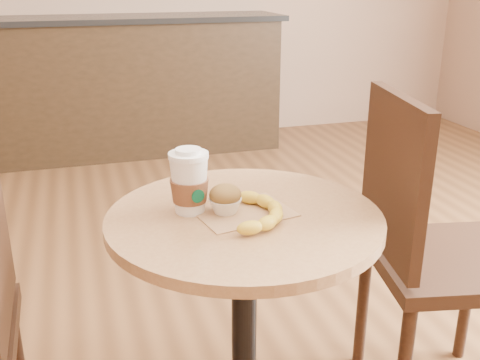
% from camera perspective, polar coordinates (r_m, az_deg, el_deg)
% --- Properties ---
extents(cafe_table, '(0.72, 0.72, 0.75)m').
position_cam_1_polar(cafe_table, '(1.55, 0.43, -10.58)').
color(cafe_table, black).
rests_on(cafe_table, ground).
extents(chair_right, '(0.53, 0.53, 1.03)m').
position_cam_1_polar(chair_right, '(1.80, 18.60, -6.35)').
color(chair_right, black).
rests_on(chair_right, ground).
extents(service_counter, '(2.30, 0.65, 1.04)m').
position_cam_1_polar(service_counter, '(4.48, -10.77, 9.45)').
color(service_counter, black).
rests_on(service_counter, ground).
extents(kraft_bag, '(0.27, 0.22, 0.00)m').
position_cam_1_polar(kraft_bag, '(1.47, 0.37, -3.28)').
color(kraft_bag, '#A1764E').
rests_on(kraft_bag, cafe_table).
extents(coffee_cup, '(0.10, 0.11, 0.17)m').
position_cam_1_polar(coffee_cup, '(1.45, -5.17, -0.40)').
color(coffee_cup, white).
rests_on(coffee_cup, cafe_table).
extents(muffin, '(0.09, 0.09, 0.08)m').
position_cam_1_polar(muffin, '(1.45, -1.50, -1.93)').
color(muffin, silver).
rests_on(muffin, kraft_bag).
extents(banana, '(0.25, 0.29, 0.04)m').
position_cam_1_polar(banana, '(1.43, 1.78, -3.14)').
color(banana, gold).
rests_on(banana, kraft_bag).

